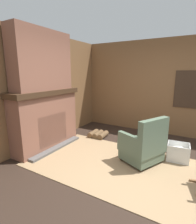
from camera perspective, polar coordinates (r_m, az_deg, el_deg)
The scene contains 11 objects.
ground_plane at distance 3.39m, azimuth 11.53°, elevation -18.28°, with size 14.00×14.00×0.00m, color #2D2119.
wood_panel_wall_left at distance 4.30m, azimuth -19.40°, elevation 6.54°, with size 0.06×5.31×2.64m.
wood_panel_wall_back at distance 5.24m, azimuth 20.92°, elevation 7.41°, with size 5.31×0.09×2.64m.
fireplace_hearth at distance 4.22m, azimuth -16.46°, elevation -2.33°, with size 0.64×1.76×1.35m.
chimney_breast at distance 4.10m, azimuth -17.77°, elevation 15.71°, with size 0.38×1.46×1.27m.
area_rug at distance 3.47m, azimuth 8.14°, elevation -17.22°, with size 3.59×1.94×0.01m.
armchair at distance 3.54m, azimuth 14.61°, elevation -10.71°, with size 0.88×0.91×0.93m.
firewood_stack at distance 4.84m, azimuth 0.05°, elevation -7.27°, with size 0.47×0.45×0.15m.
laundry_basket at distance 3.91m, azimuth 24.66°, elevation -11.87°, with size 0.44×0.38×0.35m.
oil_lamp_vase at distance 3.97m, azimuth -20.42°, elevation 7.70°, with size 0.12×0.12×0.24m.
storage_case at distance 4.61m, azimuth -11.50°, elevation 8.62°, with size 0.17×0.21×0.14m.
Camera 1 is at (0.87, -2.78, 1.73)m, focal length 28.00 mm.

